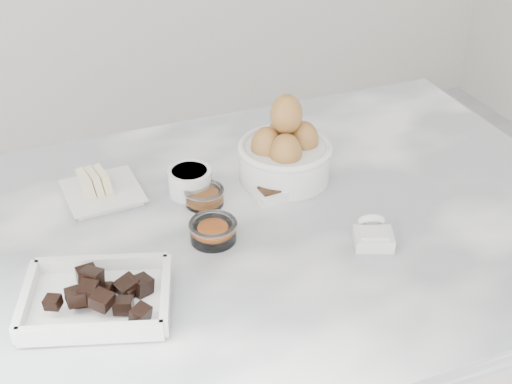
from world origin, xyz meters
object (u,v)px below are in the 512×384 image
at_px(zest_bowl, 213,230).
at_px(honey_bowl, 204,196).
at_px(egg_bowl, 285,152).
at_px(vanilla_spoon, 269,191).
at_px(chocolate_dish, 96,295).
at_px(salt_spoon, 373,234).
at_px(butter_plate, 101,188).
at_px(sugar_ramekin, 190,181).

bearing_deg(zest_bowl, honey_bowl, 79.36).
height_order(egg_bowl, vanilla_spoon, egg_bowl).
distance_m(chocolate_dish, egg_bowl, 0.45).
height_order(honey_bowl, zest_bowl, zest_bowl).
bearing_deg(salt_spoon, honey_bowl, 136.37).
xyz_separation_m(butter_plate, zest_bowl, (0.14, -0.19, 0.00)).
xyz_separation_m(butter_plate, salt_spoon, (0.38, -0.29, -0.00)).
bearing_deg(vanilla_spoon, honey_bowl, 167.87).
bearing_deg(butter_plate, vanilla_spoon, -22.13).
distance_m(butter_plate, sugar_ramekin, 0.16).
bearing_deg(chocolate_dish, butter_plate, 77.40).
height_order(butter_plate, zest_bowl, butter_plate).
bearing_deg(egg_bowl, sugar_ramekin, 175.76).
bearing_deg(butter_plate, egg_bowl, -10.12).
relative_size(egg_bowl, zest_bowl, 2.17).
relative_size(sugar_ramekin, zest_bowl, 0.98).
bearing_deg(salt_spoon, vanilla_spoon, 119.87).
height_order(egg_bowl, zest_bowl, egg_bowl).
height_order(vanilla_spoon, salt_spoon, salt_spoon).
xyz_separation_m(chocolate_dish, honey_bowl, (0.23, 0.20, -0.01)).
xyz_separation_m(sugar_ramekin, zest_bowl, (-0.01, -0.15, -0.01)).
height_order(sugar_ramekin, egg_bowl, egg_bowl).
bearing_deg(egg_bowl, zest_bowl, -143.88).
bearing_deg(chocolate_dish, salt_spoon, -1.08).
relative_size(butter_plate, honey_bowl, 1.92).
distance_m(butter_plate, honey_bowl, 0.18).
relative_size(chocolate_dish, salt_spoon, 2.77).
bearing_deg(salt_spoon, sugar_ramekin, 132.66).
bearing_deg(sugar_ramekin, butter_plate, 163.19).
height_order(butter_plate, egg_bowl, egg_bowl).
bearing_deg(butter_plate, chocolate_dish, -102.60).
bearing_deg(butter_plate, zest_bowl, -53.57).
height_order(zest_bowl, vanilla_spoon, vanilla_spoon).
distance_m(egg_bowl, zest_bowl, 0.23).
relative_size(chocolate_dish, zest_bowl, 3.10).
xyz_separation_m(zest_bowl, salt_spoon, (0.24, -0.10, -0.00)).
bearing_deg(chocolate_dish, honey_bowl, 41.25).
xyz_separation_m(butter_plate, vanilla_spoon, (0.27, -0.11, -0.00)).
height_order(chocolate_dish, honey_bowl, chocolate_dish).
height_order(butter_plate, honey_bowl, butter_plate).
bearing_deg(vanilla_spoon, sugar_ramekin, 151.96).
distance_m(sugar_ramekin, salt_spoon, 0.34).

